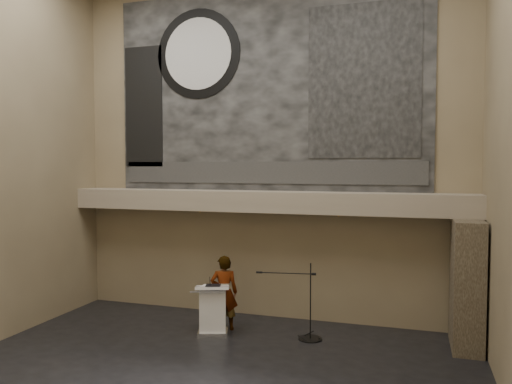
% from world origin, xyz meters
% --- Properties ---
extents(floor, '(10.00, 10.00, 0.00)m').
position_xyz_m(floor, '(0.00, 0.00, 0.00)').
color(floor, black).
rests_on(floor, ground).
extents(wall_back, '(10.00, 0.02, 8.50)m').
position_xyz_m(wall_back, '(0.00, 4.00, 4.25)').
color(wall_back, '#78674C').
rests_on(wall_back, floor).
extents(wall_front, '(10.00, 0.02, 8.50)m').
position_xyz_m(wall_front, '(0.00, -4.00, 4.25)').
color(wall_front, '#78674C').
rests_on(wall_front, floor).
extents(soffit, '(10.00, 0.80, 0.50)m').
position_xyz_m(soffit, '(0.00, 3.60, 2.95)').
color(soffit, gray).
rests_on(soffit, wall_back).
extents(sprinkler_left, '(0.04, 0.04, 0.06)m').
position_xyz_m(sprinkler_left, '(-1.60, 3.55, 2.67)').
color(sprinkler_left, '#B2893D').
rests_on(sprinkler_left, soffit).
extents(sprinkler_right, '(0.04, 0.04, 0.06)m').
position_xyz_m(sprinkler_right, '(1.90, 3.55, 2.67)').
color(sprinkler_right, '#B2893D').
rests_on(sprinkler_right, soffit).
extents(banner, '(8.00, 0.05, 5.00)m').
position_xyz_m(banner, '(0.00, 3.97, 5.70)').
color(banner, black).
rests_on(banner, wall_back).
extents(banner_text_strip, '(7.76, 0.02, 0.55)m').
position_xyz_m(banner_text_strip, '(0.00, 3.93, 3.65)').
color(banner_text_strip, '#2B2B2B').
rests_on(banner_text_strip, banner).
extents(banner_clock_rim, '(2.30, 0.02, 2.30)m').
position_xyz_m(banner_clock_rim, '(-1.80, 3.93, 6.70)').
color(banner_clock_rim, black).
rests_on(banner_clock_rim, banner).
extents(banner_clock_face, '(1.84, 0.02, 1.84)m').
position_xyz_m(banner_clock_face, '(-1.80, 3.91, 6.70)').
color(banner_clock_face, silver).
rests_on(banner_clock_face, banner).
extents(banner_building_print, '(2.60, 0.02, 3.60)m').
position_xyz_m(banner_building_print, '(2.40, 3.93, 5.80)').
color(banner_building_print, black).
rests_on(banner_building_print, banner).
extents(banner_brick_print, '(1.10, 0.02, 3.20)m').
position_xyz_m(banner_brick_print, '(-3.40, 3.93, 5.40)').
color(banner_brick_print, black).
rests_on(banner_brick_print, banner).
extents(stone_pier, '(0.60, 1.40, 2.70)m').
position_xyz_m(stone_pier, '(4.65, 3.15, 1.35)').
color(stone_pier, '#3F3426').
rests_on(stone_pier, floor).
extents(lectern, '(0.88, 0.75, 1.14)m').
position_xyz_m(lectern, '(-0.75, 2.32, 0.55)').
color(lectern, silver).
rests_on(lectern, floor).
extents(binder, '(0.38, 0.34, 0.04)m').
position_xyz_m(binder, '(-0.72, 2.27, 1.12)').
color(binder, black).
rests_on(binder, lectern).
extents(papers, '(0.23, 0.30, 0.00)m').
position_xyz_m(papers, '(-0.90, 2.28, 1.10)').
color(papers, silver).
rests_on(papers, lectern).
extents(speaker_person, '(0.74, 0.60, 1.74)m').
position_xyz_m(speaker_person, '(-0.62, 2.69, 0.87)').
color(speaker_person, silver).
rests_on(speaker_person, floor).
extents(mic_stand, '(1.45, 0.52, 1.69)m').
position_xyz_m(mic_stand, '(1.39, 2.63, 0.25)').
color(mic_stand, black).
rests_on(mic_stand, floor).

